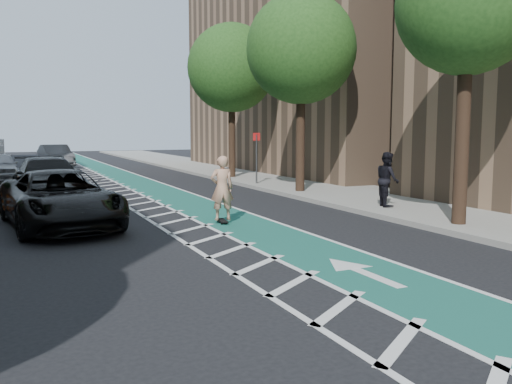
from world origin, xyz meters
TOP-DOWN VIEW (x-y plane):
  - ground at (0.00, 0.00)m, footprint 120.00×120.00m
  - bike_lane at (3.00, 10.00)m, footprint 2.00×90.00m
  - buffer_strip at (1.50, 10.00)m, footprint 1.40×90.00m
  - sidewalk_right at (9.50, 10.00)m, footprint 5.00×90.00m
  - curb_right at (7.05, 10.00)m, footprint 0.12×90.00m
  - building_right_far at (17.50, 20.00)m, footprint 14.00×22.00m
  - tree_r_b at (7.90, 0.00)m, footprint 4.20×4.20m
  - tree_r_c at (7.90, 8.00)m, footprint 4.20×4.20m
  - tree_r_d at (7.90, 16.00)m, footprint 4.20×4.20m
  - sign_post at (7.60, 12.00)m, footprint 0.35×0.08m
  - skateboard at (2.55, 3.32)m, footprint 0.29×0.73m
  - skateboarder at (2.55, 3.32)m, footprint 0.71×0.52m
  - suv_near at (-1.62, 4.57)m, footprint 3.14×5.76m
  - suv_far at (-1.51, 10.68)m, footprint 2.55×5.61m
  - car_grey at (0.20, 29.62)m, footprint 2.27×5.00m
  - pedestrian at (8.25, 3.31)m, footprint 0.91×1.03m
  - barrel_b at (-1.80, 13.82)m, footprint 0.70×0.70m

SIDE VIEW (x-z plane):
  - ground at x=0.00m, z-range 0.00..0.00m
  - buffer_strip at x=1.50m, z-range 0.00..0.01m
  - bike_lane at x=3.00m, z-range 0.00..0.01m
  - sidewalk_right at x=9.50m, z-range 0.00..0.15m
  - skateboard at x=2.55m, z-range 0.03..0.12m
  - curb_right at x=7.05m, z-range 0.00..0.16m
  - barrel_b at x=-1.80m, z-range -0.03..0.93m
  - suv_near at x=-1.62m, z-range 0.00..1.53m
  - car_grey at x=0.20m, z-range 0.00..1.59m
  - suv_far at x=-1.51m, z-range 0.00..1.59m
  - skateboarder at x=2.55m, z-range 0.09..1.90m
  - pedestrian at x=8.25m, z-range 0.15..1.91m
  - sign_post at x=7.60m, z-range 0.11..2.59m
  - tree_r_b at x=7.90m, z-range 1.82..9.72m
  - tree_r_c at x=7.90m, z-range 1.82..9.72m
  - tree_r_d at x=7.90m, z-range 1.82..9.72m
  - building_right_far at x=17.50m, z-range 0.00..19.00m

